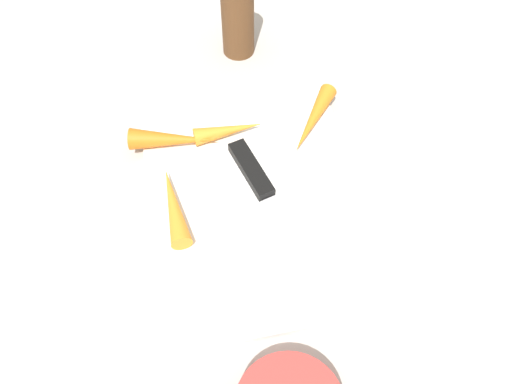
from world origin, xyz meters
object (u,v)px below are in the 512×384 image
at_px(cutting_board, 256,195).
at_px(carrot_long, 174,139).
at_px(knife, 258,177).
at_px(carrot_short, 173,205).
at_px(pepper_grinder, 238,16).
at_px(carrot_longest, 313,120).
at_px(carrot_shortest, 229,130).

distance_m(cutting_board, carrot_long, 0.13).
xyz_separation_m(knife, carrot_short, (0.03, -0.11, 0.01)).
bearing_deg(pepper_grinder, carrot_short, -25.01).
distance_m(knife, pepper_grinder, 0.26).
bearing_deg(carrot_longest, carrot_long, -53.89).
xyz_separation_m(carrot_shortest, pepper_grinder, (-0.18, 0.05, 0.04)).
bearing_deg(carrot_longest, cutting_board, -9.98).
height_order(carrot_shortest, carrot_longest, same).
height_order(carrot_short, pepper_grinder, pepper_grinder).
bearing_deg(pepper_grinder, carrot_shortest, -14.54).
bearing_deg(carrot_long, pepper_grinder, 69.40).
xyz_separation_m(cutting_board, pepper_grinder, (-0.27, 0.03, 0.06)).
bearing_deg(cutting_board, knife, 161.32).
bearing_deg(carrot_shortest, carrot_short, -132.91).
distance_m(cutting_board, carrot_shortest, 0.10).
xyz_separation_m(knife, carrot_shortest, (-0.08, -0.02, 0.01)).
height_order(cutting_board, carrot_short, carrot_short).
bearing_deg(carrot_longest, knife, -14.41).
bearing_deg(carrot_long, carrot_short, -84.48).
bearing_deg(knife, cutting_board, -33.25).
bearing_deg(pepper_grinder, carrot_long, -33.19).
height_order(carrot_short, carrot_long, carrot_long).
distance_m(carrot_short, carrot_long, 0.10).
relative_size(carrot_shortest, carrot_long, 0.82).
relative_size(carrot_short, carrot_longest, 0.92).
height_order(carrot_short, carrot_longest, carrot_short).
xyz_separation_m(carrot_short, carrot_shortest, (-0.10, 0.08, -0.00)).
bearing_deg(carrot_long, carrot_shortest, 14.83).
height_order(knife, pepper_grinder, pepper_grinder).
bearing_deg(knife, carrot_shortest, -178.23).
height_order(carrot_longest, pepper_grinder, pepper_grinder).
height_order(cutting_board, carrot_longest, carrot_longest).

